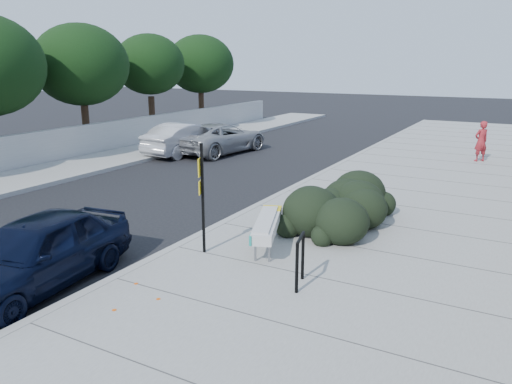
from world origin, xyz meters
TOP-DOWN VIEW (x-y plane):
  - ground at (0.00, 0.00)m, footprint 120.00×120.00m
  - sidewalk_near at (5.60, 5.00)m, footprint 11.20×50.00m
  - sidewalk_far at (-9.50, 5.00)m, footprint 3.00×50.00m
  - curb_near at (0.00, 5.00)m, footprint 0.22×50.00m
  - curb_far at (-8.00, 5.00)m, footprint 0.22×50.00m
  - far_wall at (-11.20, 5.00)m, footprint 0.30×40.00m
  - tree_far_d at (-12.50, 9.00)m, footprint 4.60×4.60m
  - tree_far_e at (-12.50, 14.00)m, footprint 4.00×4.00m
  - tree_far_f at (-12.50, 19.00)m, footprint 4.40×4.40m
  - bench at (1.91, 1.00)m, footprint 1.24×2.32m
  - bike_rack at (3.41, -0.53)m, footprint 0.21×0.67m
  - sign_post at (0.79, 0.03)m, footprint 0.15×0.27m
  - hedge at (2.79, 3.48)m, footprint 1.83×3.62m
  - sedan_navy at (-1.20, -2.80)m, footprint 2.26×4.49m
  - wagon_silver at (-7.50, 10.53)m, footprint 2.05×4.75m
  - suv_silver at (-6.29, 11.71)m, footprint 2.99×5.50m
  - pedestrian at (5.15, 14.67)m, footprint 0.75×0.74m

SIDE VIEW (x-z plane):
  - ground at x=0.00m, z-range 0.00..0.00m
  - sidewalk_near at x=5.60m, z-range 0.00..0.15m
  - sidewalk_far at x=-9.50m, z-range 0.00..0.15m
  - curb_near at x=0.00m, z-range 0.00..0.17m
  - curb_far at x=-8.00m, z-range 0.00..0.17m
  - bench at x=1.91m, z-range 0.35..1.04m
  - suv_silver at x=-6.29m, z-range 0.00..1.46m
  - sedan_navy at x=-1.20m, z-range 0.00..1.47m
  - far_wall at x=-11.20m, z-range 0.00..1.50m
  - bike_rack at x=3.41m, z-range 0.25..1.26m
  - wagon_silver at x=-7.50m, z-range 0.00..1.52m
  - hedge at x=2.79m, z-range 0.15..1.50m
  - pedestrian at x=5.15m, z-range 0.15..1.89m
  - sign_post at x=0.79m, z-range 0.32..2.82m
  - tree_far_e at x=-12.50m, z-range 1.23..7.13m
  - tree_far_f at x=-12.50m, z-range 1.15..7.22m
  - tree_far_d at x=-12.50m, z-range 1.11..7.27m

